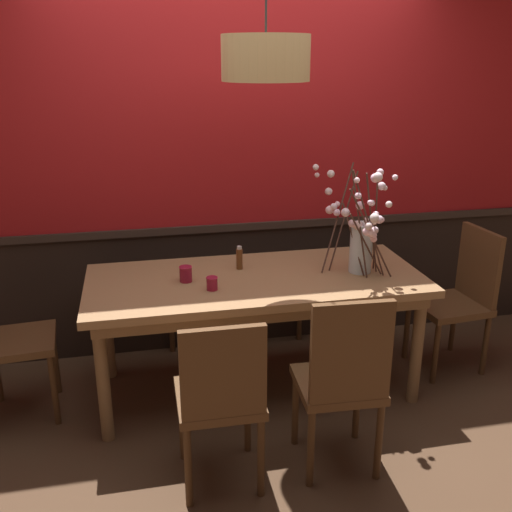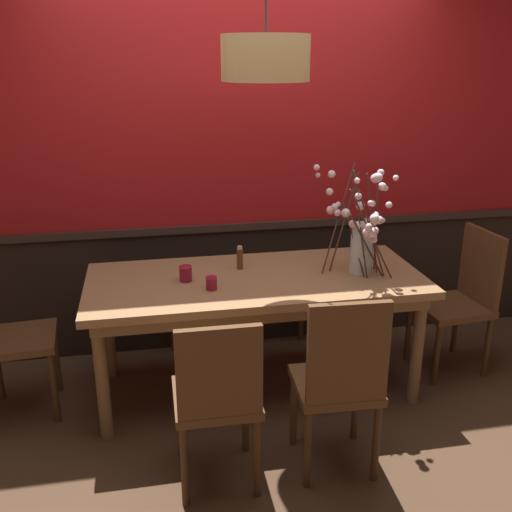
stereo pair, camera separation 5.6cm
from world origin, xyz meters
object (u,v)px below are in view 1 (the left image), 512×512
chair_head_west_end (3,331)px  chair_far_side_left (191,270)px  chair_head_east_end (460,294)px  condiment_bottle (239,258)px  chair_near_side_left (221,395)px  chair_near_side_right (343,377)px  candle_holder_nearer_edge (212,283)px  dining_table (256,290)px  vase_with_blossoms (361,237)px  candle_holder_nearer_center (186,274)px  pendant_lamp (266,58)px  chair_far_side_right (266,261)px

chair_head_west_end → chair_far_side_left: bearing=35.9°
chair_head_east_end → condiment_bottle: (-1.44, 0.14, 0.30)m
chair_head_east_end → chair_head_west_end: bearing=-179.9°
chair_far_side_left → chair_near_side_left: bearing=-91.1°
chair_far_side_left → chair_near_side_right: 1.76m
condiment_bottle → chair_near_side_right: bearing=-72.2°
chair_far_side_left → candle_holder_nearer_edge: chair_far_side_left is taller
candle_holder_nearer_edge → chair_near_side_left: bearing=-95.1°
chair_near_side_left → chair_head_west_end: chair_head_west_end is taller
dining_table → vase_with_blossoms: bearing=-5.3°
chair_head_west_end → condiment_bottle: bearing=5.8°
condiment_bottle → chair_head_west_end: bearing=-174.2°
chair_head_west_end → chair_near_side_left: bearing=-37.6°
vase_with_blossoms → condiment_bottle: vase_with_blossoms is taller
chair_near_side_right → vase_with_blossoms: 0.97m
dining_table → chair_far_side_left: chair_far_side_left is taller
candle_holder_nearer_center → condiment_bottle: 0.37m
chair_head_east_end → pendant_lamp: 1.98m
chair_far_side_left → chair_far_side_right: 0.57m
candle_holder_nearer_edge → dining_table: bearing=27.2°
chair_far_side_right → chair_near_side_right: bearing=-90.2°
candle_holder_nearer_edge → chair_near_side_right: bearing=-52.6°
dining_table → chair_head_east_end: 1.38m
candle_holder_nearer_edge → condiment_bottle: bearing=54.9°
chair_near_side_right → candle_holder_nearer_edge: size_ratio=12.72×
candle_holder_nearer_center → vase_with_blossoms: bearing=-3.8°
chair_far_side_left → pendant_lamp: 1.76m
chair_far_side_right → candle_holder_nearer_center: 1.08m
chair_head_east_end → vase_with_blossoms: vase_with_blossoms is taller
pendant_lamp → chair_far_side_left: bearing=110.9°
chair_near_side_left → chair_far_side_left: (0.03, 1.66, 0.00)m
candle_holder_nearer_edge → condiment_bottle: condiment_bottle is taller
chair_far_side_left → chair_head_west_end: size_ratio=0.94×
chair_near_side_right → dining_table: bearing=106.5°
chair_near_side_left → chair_far_side_right: bearing=70.2°
vase_with_blossoms → pendant_lamp: pendant_lamp is taller
chair_head_west_end → condiment_bottle: (1.37, 0.14, 0.28)m
dining_table → candle_holder_nearer_edge: bearing=-152.8°
dining_table → vase_with_blossoms: size_ratio=3.04×
chair_head_east_end → candle_holder_nearer_edge: chair_head_east_end is taller
chair_near_side_left → candle_holder_nearer_edge: bearing=84.9°
chair_head_east_end → candle_holder_nearer_edge: bearing=-174.4°
chair_head_west_end → candle_holder_nearer_edge: size_ratio=12.70×
chair_near_side_left → vase_with_blossoms: (0.96, 0.77, 0.47)m
vase_with_blossoms → candle_holder_nearer_edge: 0.93m
dining_table → chair_head_west_end: size_ratio=2.05×
chair_head_east_end → candle_holder_nearer_edge: 1.68m
chair_far_side_left → candle_holder_nearer_center: bearing=-97.0°
dining_table → candle_holder_nearer_center: size_ratio=21.39×
chair_far_side_right → chair_head_west_end: chair_far_side_right is taller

